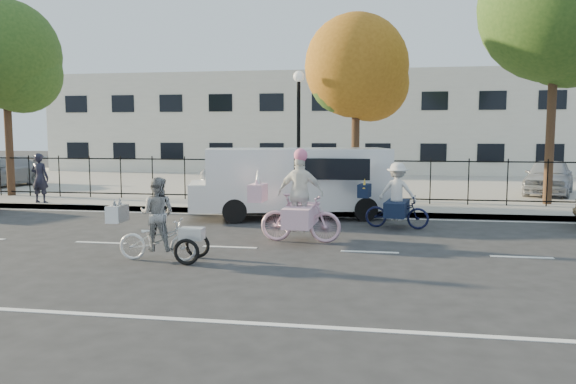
% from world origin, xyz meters
% --- Properties ---
extents(ground, '(120.00, 120.00, 0.00)m').
position_xyz_m(ground, '(0.00, 0.00, 0.00)').
color(ground, '#333334').
extents(road_markings, '(60.00, 9.52, 0.01)m').
position_xyz_m(road_markings, '(0.00, 0.00, 0.01)').
color(road_markings, silver).
rests_on(road_markings, ground).
extents(curb, '(60.00, 0.10, 0.15)m').
position_xyz_m(curb, '(0.00, 5.05, 0.07)').
color(curb, '#A8A399').
rests_on(curb, ground).
extents(sidewalk, '(60.00, 2.20, 0.15)m').
position_xyz_m(sidewalk, '(0.00, 6.10, 0.07)').
color(sidewalk, '#A8A399').
rests_on(sidewalk, ground).
extents(parking_lot, '(60.00, 15.60, 0.15)m').
position_xyz_m(parking_lot, '(0.00, 15.00, 0.07)').
color(parking_lot, '#A8A399').
rests_on(parking_lot, ground).
extents(iron_fence, '(58.00, 0.06, 1.50)m').
position_xyz_m(iron_fence, '(0.00, 7.20, 0.90)').
color(iron_fence, black).
rests_on(iron_fence, sidewalk).
extents(building, '(34.00, 10.00, 6.00)m').
position_xyz_m(building, '(0.00, 25.00, 3.00)').
color(building, silver).
rests_on(building, ground).
extents(lamppost, '(0.36, 0.36, 4.33)m').
position_xyz_m(lamppost, '(0.50, 6.80, 3.11)').
color(lamppost, black).
rests_on(lamppost, sidewalk).
extents(street_sign, '(0.85, 0.06, 1.80)m').
position_xyz_m(street_sign, '(-1.85, 6.80, 1.42)').
color(street_sign, black).
rests_on(street_sign, sidewalk).
extents(zebra_trike, '(1.89, 0.72, 1.62)m').
position_xyz_m(zebra_trike, '(-1.03, -1.44, 0.63)').
color(zebra_trike, white).
rests_on(zebra_trike, ground).
extents(unicorn_bike, '(2.10, 1.46, 2.12)m').
position_xyz_m(unicorn_bike, '(1.39, 0.84, 0.79)').
color(unicorn_bike, '#E0AAC3').
rests_on(unicorn_bike, ground).
extents(bull_bike, '(1.88, 1.30, 1.71)m').
position_xyz_m(bull_bike, '(3.60, 3.12, 0.68)').
color(bull_bike, black).
rests_on(bull_bike, ground).
extents(white_van, '(6.09, 3.24, 2.02)m').
position_xyz_m(white_van, '(0.69, 4.50, 1.12)').
color(white_van, white).
rests_on(white_van, ground).
extents(pedestrian, '(0.61, 0.41, 1.66)m').
position_xyz_m(pedestrian, '(-7.99, 5.40, 0.98)').
color(pedestrian, black).
rests_on(pedestrian, sidewalk).
extents(lot_car_b, '(2.65, 5.08, 1.37)m').
position_xyz_m(lot_car_b, '(-2.78, 11.18, 0.83)').
color(lot_car_b, silver).
rests_on(lot_car_b, parking_lot).
extents(lot_car_c, '(2.06, 4.50, 1.43)m').
position_xyz_m(lot_car_c, '(-2.12, 10.74, 0.87)').
color(lot_car_c, '#4B4E52').
rests_on(lot_car_c, parking_lot).
extents(lot_car_d, '(2.83, 4.25, 1.34)m').
position_xyz_m(lot_car_d, '(9.51, 11.01, 0.82)').
color(lot_car_d, '#A9ABB1').
rests_on(lot_car_d, parking_lot).
extents(tree_west, '(3.99, 3.99, 7.32)m').
position_xyz_m(tree_west, '(-10.29, 7.36, 5.12)').
color(tree_west, '#442D1D').
rests_on(tree_west, ground).
extents(tree_mid, '(3.60, 3.57, 6.55)m').
position_xyz_m(tree_mid, '(2.44, 8.19, 4.58)').
color(tree_mid, '#442D1D').
rests_on(tree_mid, ground).
extents(tree_east, '(4.88, 4.88, 8.95)m').
position_xyz_m(tree_east, '(8.75, 7.93, 6.27)').
color(tree_east, '#442D1D').
rests_on(tree_east, ground).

